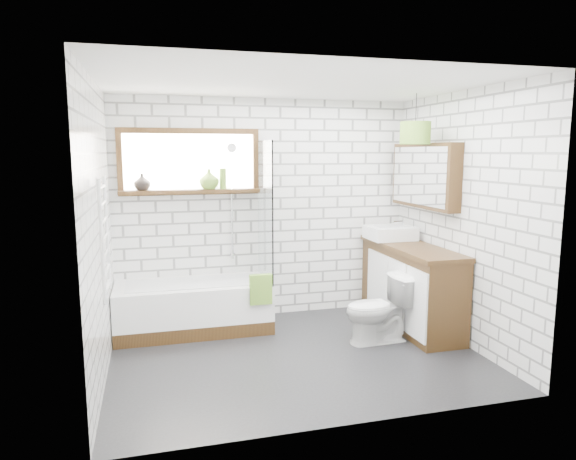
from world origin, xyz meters
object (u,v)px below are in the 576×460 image
object	(u,v)px
vanity	(410,285)
bathtub	(194,307)
basin	(390,233)
toilet	(378,309)
pendant	(415,133)

from	to	relation	value
vanity	bathtub	bearing A→B (deg)	169.18
basin	toilet	bearing A→B (deg)	-122.22
vanity	basin	bearing A→B (deg)	98.29
vanity	basin	xyz separation A→B (m)	(-0.06, 0.41, 0.53)
bathtub	basin	bearing A→B (deg)	-0.81
toilet	pendant	xyz separation A→B (m)	(0.50, 0.30, 1.76)
bathtub	toilet	world-z (taller)	toilet
pendant	toilet	bearing A→B (deg)	-149.50
pendant	bathtub	bearing A→B (deg)	167.05
basin	bathtub	bearing A→B (deg)	179.19
pendant	basin	bearing A→B (deg)	90.82
vanity	pendant	xyz separation A→B (m)	(-0.05, -0.08, 1.65)
basin	toilet	xyz separation A→B (m)	(-0.50, -0.79, -0.64)
bathtub	basin	size ratio (longest dim) A/B	3.20
bathtub	vanity	world-z (taller)	vanity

